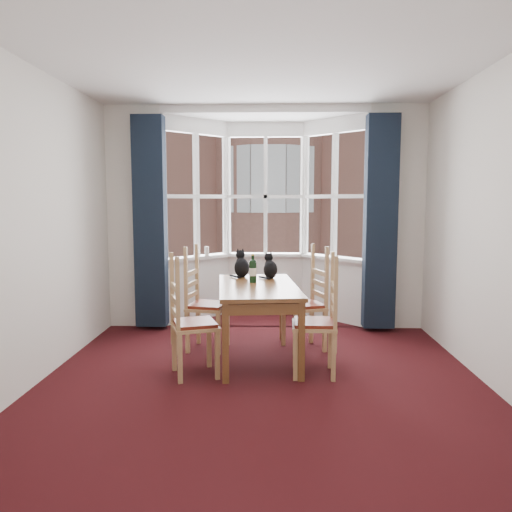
{
  "coord_description": "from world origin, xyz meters",
  "views": [
    {
      "loc": [
        0.08,
        -4.09,
        1.63
      ],
      "look_at": [
        -0.07,
        1.05,
        1.05
      ],
      "focal_mm": 35.0,
      "sensor_mm": 36.0,
      "label": 1
    }
  ],
  "objects_px": {
    "cat_right": "(270,268)",
    "chair_right_near": "(324,325)",
    "dining_table": "(258,294)",
    "wine_bottle": "(253,270)",
    "chair_left_far": "(200,306)",
    "chair_right_far": "(312,306)",
    "candle_tall": "(207,251)",
    "cat_left": "(242,266)",
    "chair_left_near": "(185,326)"
  },
  "relations": [
    {
      "from": "dining_table",
      "to": "chair_right_near",
      "type": "distance_m",
      "value": 0.8
    },
    {
      "from": "cat_right",
      "to": "candle_tall",
      "type": "distance_m",
      "value": 1.5
    },
    {
      "from": "chair_left_near",
      "to": "chair_left_far",
      "type": "bearing_deg",
      "value": 89.03
    },
    {
      "from": "dining_table",
      "to": "wine_bottle",
      "type": "distance_m",
      "value": 0.28
    },
    {
      "from": "chair_right_far",
      "to": "cat_right",
      "type": "distance_m",
      "value": 0.62
    },
    {
      "from": "cat_left",
      "to": "candle_tall",
      "type": "relative_size",
      "value": 2.49
    },
    {
      "from": "chair_right_far",
      "to": "wine_bottle",
      "type": "distance_m",
      "value": 0.8
    },
    {
      "from": "chair_right_near",
      "to": "chair_right_far",
      "type": "distance_m",
      "value": 0.84
    },
    {
      "from": "chair_left_far",
      "to": "chair_right_near",
      "type": "distance_m",
      "value": 1.49
    },
    {
      "from": "chair_left_near",
      "to": "chair_right_far",
      "type": "relative_size",
      "value": 1.0
    },
    {
      "from": "dining_table",
      "to": "wine_bottle",
      "type": "bearing_deg",
      "value": 110.49
    },
    {
      "from": "chair_right_near",
      "to": "cat_right",
      "type": "relative_size",
      "value": 3.09
    },
    {
      "from": "chair_left_near",
      "to": "cat_left",
      "type": "xyz_separation_m",
      "value": [
        0.46,
        1.07,
        0.42
      ]
    },
    {
      "from": "chair_right_near",
      "to": "candle_tall",
      "type": "distance_m",
      "value": 2.58
    },
    {
      "from": "chair_right_near",
      "to": "cat_left",
      "type": "relative_size",
      "value": 2.83
    },
    {
      "from": "chair_left_far",
      "to": "chair_right_near",
      "type": "bearing_deg",
      "value": -31.38
    },
    {
      "from": "dining_table",
      "to": "cat_left",
      "type": "relative_size",
      "value": 4.7
    },
    {
      "from": "chair_left_far",
      "to": "chair_right_near",
      "type": "xyz_separation_m",
      "value": [
        1.27,
        -0.77,
        0.0
      ]
    },
    {
      "from": "cat_right",
      "to": "wine_bottle",
      "type": "height_order",
      "value": "wine_bottle"
    },
    {
      "from": "dining_table",
      "to": "chair_left_near",
      "type": "relative_size",
      "value": 1.66
    },
    {
      "from": "chair_right_far",
      "to": "wine_bottle",
      "type": "bearing_deg",
      "value": -160.47
    },
    {
      "from": "dining_table",
      "to": "chair_right_far",
      "type": "xyz_separation_m",
      "value": [
        0.58,
        0.38,
        -0.2
      ]
    },
    {
      "from": "chair_right_far",
      "to": "candle_tall",
      "type": "height_order",
      "value": "candle_tall"
    },
    {
      "from": "chair_right_far",
      "to": "candle_tall",
      "type": "xyz_separation_m",
      "value": [
        -1.32,
        1.3,
        0.46
      ]
    },
    {
      "from": "chair_left_near",
      "to": "wine_bottle",
      "type": "bearing_deg",
      "value": 49.01
    },
    {
      "from": "chair_left_far",
      "to": "chair_right_far",
      "type": "xyz_separation_m",
      "value": [
        1.22,
        0.06,
        0.0
      ]
    },
    {
      "from": "chair_left_far",
      "to": "cat_right",
      "type": "xyz_separation_m",
      "value": [
        0.77,
        0.14,
        0.41
      ]
    },
    {
      "from": "dining_table",
      "to": "chair_left_near",
      "type": "height_order",
      "value": "chair_left_near"
    },
    {
      "from": "chair_right_far",
      "to": "cat_left",
      "type": "distance_m",
      "value": 0.9
    },
    {
      "from": "wine_bottle",
      "to": "candle_tall",
      "type": "relative_size",
      "value": 2.32
    },
    {
      "from": "chair_left_near",
      "to": "candle_tall",
      "type": "height_order",
      "value": "candle_tall"
    },
    {
      "from": "dining_table",
      "to": "wine_bottle",
      "type": "xyz_separation_m",
      "value": [
        -0.06,
        0.15,
        0.22
      ]
    },
    {
      "from": "cat_right",
      "to": "chair_right_near",
      "type": "bearing_deg",
      "value": -61.18
    },
    {
      "from": "chair_left_far",
      "to": "cat_right",
      "type": "distance_m",
      "value": 0.88
    },
    {
      "from": "candle_tall",
      "to": "chair_left_near",
      "type": "bearing_deg",
      "value": -87.98
    },
    {
      "from": "cat_right",
      "to": "wine_bottle",
      "type": "bearing_deg",
      "value": -121.23
    },
    {
      "from": "dining_table",
      "to": "cat_right",
      "type": "distance_m",
      "value": 0.51
    },
    {
      "from": "chair_left_near",
      "to": "cat_left",
      "type": "bearing_deg",
      "value": 66.76
    },
    {
      "from": "chair_left_far",
      "to": "candle_tall",
      "type": "xyz_separation_m",
      "value": [
        -0.09,
        1.36,
        0.46
      ]
    },
    {
      "from": "chair_left_far",
      "to": "chair_right_far",
      "type": "relative_size",
      "value": 1.0
    },
    {
      "from": "dining_table",
      "to": "chair_right_far",
      "type": "bearing_deg",
      "value": 33.1
    },
    {
      "from": "cat_left",
      "to": "cat_right",
      "type": "relative_size",
      "value": 1.09
    },
    {
      "from": "wine_bottle",
      "to": "cat_right",
      "type": "bearing_deg",
      "value": 58.77
    },
    {
      "from": "dining_table",
      "to": "chair_right_far",
      "type": "distance_m",
      "value": 0.72
    },
    {
      "from": "cat_right",
      "to": "candle_tall",
      "type": "bearing_deg",
      "value": 125.08
    },
    {
      "from": "dining_table",
      "to": "chair_right_near",
      "type": "bearing_deg",
      "value": -36.22
    },
    {
      "from": "chair_right_far",
      "to": "candle_tall",
      "type": "distance_m",
      "value": 1.91
    },
    {
      "from": "dining_table",
      "to": "candle_tall",
      "type": "bearing_deg",
      "value": 113.69
    },
    {
      "from": "wine_bottle",
      "to": "cat_left",
      "type": "bearing_deg",
      "value": 110.13
    },
    {
      "from": "dining_table",
      "to": "chair_right_near",
      "type": "height_order",
      "value": "chair_right_near"
    }
  ]
}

